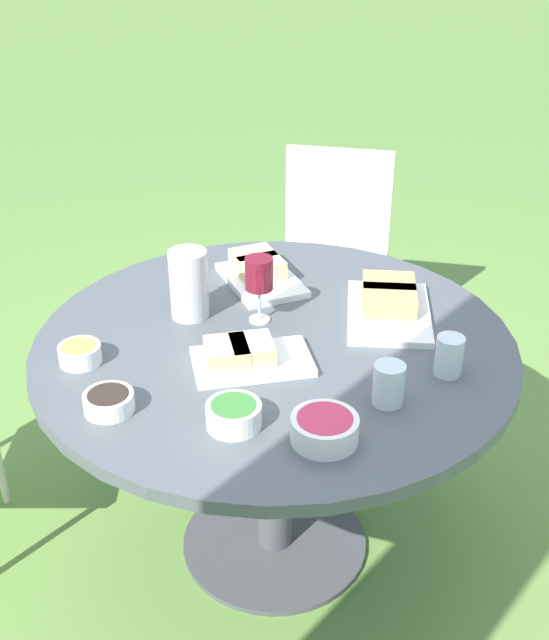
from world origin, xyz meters
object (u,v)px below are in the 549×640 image
(dining_table, at_px, (274,376))
(chair_near_left, at_px, (333,243))
(water_pitcher, at_px, (189,284))
(wine_glass, at_px, (259,276))

(dining_table, bearing_deg, chair_near_left, -77.85)
(water_pitcher, bearing_deg, chair_near_left, -91.26)
(water_pitcher, distance_m, wine_glass, 0.20)
(chair_near_left, relative_size, wine_glass, 4.58)
(chair_near_left, bearing_deg, wine_glass, 98.88)
(dining_table, distance_m, wine_glass, 0.28)
(chair_near_left, distance_m, wine_glass, 1.16)
(dining_table, height_order, water_pitcher, water_pitcher)
(dining_table, bearing_deg, wine_glass, -43.75)
(chair_near_left, xyz_separation_m, water_pitcher, (0.02, 1.13, 0.33))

